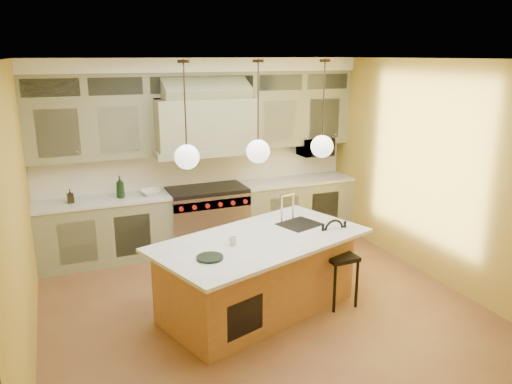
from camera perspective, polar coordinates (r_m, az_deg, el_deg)
name	(u,v)px	position (r m, az deg, el deg)	size (l,w,h in m)	color
floor	(260,306)	(6.20, 0.51, -12.93)	(5.00, 5.00, 0.00)	brown
ceiling	(261,59)	(5.45, 0.59, 14.97)	(5.00, 5.00, 0.00)	white
wall_back	(199,152)	(7.96, -6.52, 4.51)	(5.00, 5.00, 0.00)	#AF9030
wall_front	(402,280)	(3.62, 16.40, -9.59)	(5.00, 5.00, 0.00)	#AF9030
wall_left	(19,218)	(5.25, -25.48, -2.65)	(5.00, 5.00, 0.00)	#AF9030
wall_right	(435,172)	(6.99, 19.78, 2.17)	(5.00, 5.00, 0.00)	#AF9030
back_cabinetry	(204,157)	(7.71, -5.96, 4.03)	(5.00, 0.77, 2.90)	gray
range	(207,217)	(7.87, -5.58, -2.85)	(1.20, 0.74, 0.96)	silver
kitchen_island	(258,273)	(5.92, 0.28, -9.24)	(2.75, 2.02, 1.35)	brown
counter_stool	(338,258)	(6.11, 9.41, -7.50)	(0.37, 0.37, 1.04)	black
microwave	(315,147)	(8.47, 6.79, 5.17)	(0.54, 0.37, 0.30)	black
oil_bottle_a	(120,187)	(7.46, -15.27, 0.57)	(0.12, 0.12, 0.32)	black
oil_bottle_b	(70,196)	(7.43, -20.46, -0.44)	(0.09, 0.09, 0.20)	black
fruit_bowl	(151,192)	(7.55, -11.96, -0.02)	(0.29, 0.29, 0.07)	white
cup	(233,241)	(5.51, -2.66, -5.61)	(0.10, 0.10, 0.09)	silver
pendant_left	(187,154)	(5.22, -7.91, 4.30)	(0.26, 0.26, 1.11)	#2D2319
pendant_center	(258,149)	(5.47, 0.24, 4.96)	(0.26, 0.26, 1.11)	#2D2319
pendant_right	(322,144)	(5.82, 7.56, 5.46)	(0.26, 0.26, 1.11)	#2D2319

